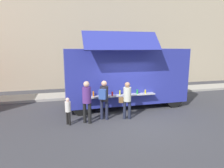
{
  "coord_description": "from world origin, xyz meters",
  "views": [
    {
      "loc": [
        -3.04,
        -7.22,
        3.16
      ],
      "look_at": [
        -0.58,
        2.2,
        1.3
      ],
      "focal_mm": 30.97,
      "sensor_mm": 36.0,
      "label": 1
    }
  ],
  "objects_px": {
    "customer_front_ordering": "(127,97)",
    "child_near_queue": "(68,109)",
    "food_truck_main": "(125,75)",
    "customer_rear_waiting": "(87,98)",
    "trash_bin": "(172,85)",
    "customer_mid_with_backpack": "(104,96)"
  },
  "relations": [
    {
      "from": "customer_front_ordering",
      "to": "child_near_queue",
      "type": "distance_m",
      "value": 2.56
    },
    {
      "from": "food_truck_main",
      "to": "child_near_queue",
      "type": "height_order",
      "value": "food_truck_main"
    },
    {
      "from": "food_truck_main",
      "to": "customer_front_ordering",
      "type": "bearing_deg",
      "value": -105.31
    },
    {
      "from": "child_near_queue",
      "to": "customer_rear_waiting",
      "type": "bearing_deg",
      "value": -34.3
    },
    {
      "from": "trash_bin",
      "to": "child_near_queue",
      "type": "xyz_separation_m",
      "value": [
        -7.47,
        -4.36,
        0.24
      ]
    },
    {
      "from": "food_truck_main",
      "to": "customer_front_ordering",
      "type": "xyz_separation_m",
      "value": [
        -0.55,
        -2.01,
        -0.69
      ]
    },
    {
      "from": "customer_front_ordering",
      "to": "customer_rear_waiting",
      "type": "distance_m",
      "value": 1.77
    },
    {
      "from": "trash_bin",
      "to": "customer_rear_waiting",
      "type": "bearing_deg",
      "value": -146.86
    },
    {
      "from": "food_truck_main",
      "to": "child_near_queue",
      "type": "bearing_deg",
      "value": -146.56
    },
    {
      "from": "food_truck_main",
      "to": "trash_bin",
      "type": "distance_m",
      "value": 5.1
    },
    {
      "from": "customer_mid_with_backpack",
      "to": "child_near_queue",
      "type": "xyz_separation_m",
      "value": [
        -1.54,
        -0.18,
        -0.38
      ]
    },
    {
      "from": "trash_bin",
      "to": "customer_mid_with_backpack",
      "type": "bearing_deg",
      "value": -144.8
    },
    {
      "from": "customer_mid_with_backpack",
      "to": "customer_rear_waiting",
      "type": "relative_size",
      "value": 0.97
    },
    {
      "from": "customer_mid_with_backpack",
      "to": "customer_rear_waiting",
      "type": "xyz_separation_m",
      "value": [
        -0.77,
        -0.19,
        0.0
      ]
    },
    {
      "from": "food_truck_main",
      "to": "customer_mid_with_backpack",
      "type": "height_order",
      "value": "food_truck_main"
    },
    {
      "from": "food_truck_main",
      "to": "trash_bin",
      "type": "relative_size",
      "value": 7.06
    },
    {
      "from": "customer_mid_with_backpack",
      "to": "customer_rear_waiting",
      "type": "distance_m",
      "value": 0.79
    },
    {
      "from": "customer_front_ordering",
      "to": "customer_mid_with_backpack",
      "type": "distance_m",
      "value": 1.01
    },
    {
      "from": "customer_front_ordering",
      "to": "child_near_queue",
      "type": "height_order",
      "value": "customer_front_ordering"
    },
    {
      "from": "food_truck_main",
      "to": "child_near_queue",
      "type": "xyz_separation_m",
      "value": [
        -3.1,
        -2.04,
        -0.99
      ]
    },
    {
      "from": "customer_rear_waiting",
      "to": "child_near_queue",
      "type": "bearing_deg",
      "value": 124.22
    },
    {
      "from": "food_truck_main",
      "to": "customer_rear_waiting",
      "type": "relative_size",
      "value": 3.5
    }
  ]
}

